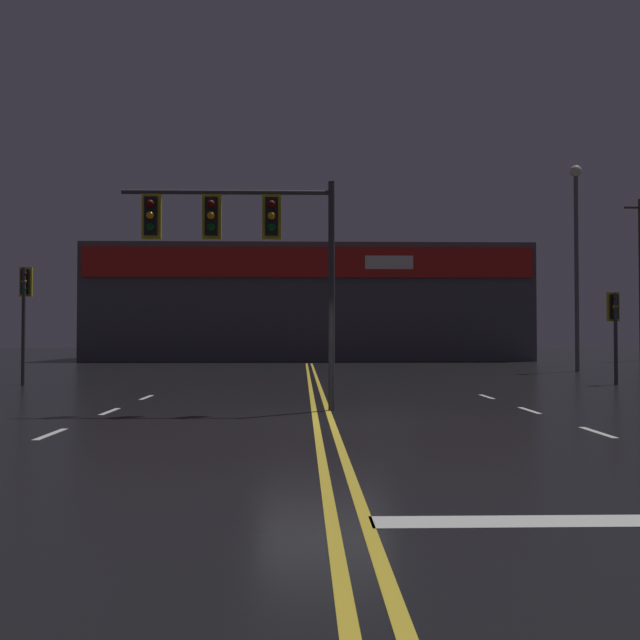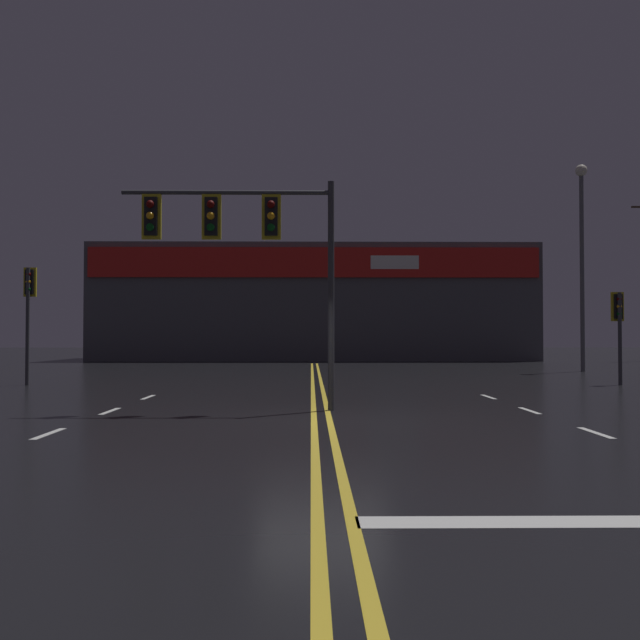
# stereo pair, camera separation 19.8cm
# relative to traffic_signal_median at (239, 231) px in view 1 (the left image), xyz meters

# --- Properties ---
(ground_plane) EXTENTS (200.00, 200.00, 0.00)m
(ground_plane) POSITION_rel_traffic_signal_median_xyz_m (1.80, -1.90, -3.93)
(ground_plane) COLOR black
(road_markings) EXTENTS (13.55, 60.00, 0.01)m
(road_markings) POSITION_rel_traffic_signal_median_xyz_m (2.63, -3.27, -3.93)
(road_markings) COLOR gold
(road_markings) RESTS_ON ground
(traffic_signal_median) EXTENTS (4.67, 0.36, 5.04)m
(traffic_signal_median) POSITION_rel_traffic_signal_median_xyz_m (0.00, 0.00, 0.00)
(traffic_signal_median) COLOR #38383D
(traffic_signal_median) RESTS_ON ground
(traffic_signal_corner_northwest) EXTENTS (0.42, 0.36, 3.97)m
(traffic_signal_corner_northwest) POSITION_rel_traffic_signal_median_xyz_m (-7.94, 8.56, -1.01)
(traffic_signal_corner_northwest) COLOR #38383D
(traffic_signal_corner_northwest) RESTS_ON ground
(traffic_signal_corner_northeast) EXTENTS (0.42, 0.36, 3.14)m
(traffic_signal_corner_northeast) POSITION_rel_traffic_signal_median_xyz_m (12.01, 8.37, -1.63)
(traffic_signal_corner_northeast) COLOR #38383D
(traffic_signal_corner_northeast) RESTS_ON ground
(streetlight_near_right) EXTENTS (0.56, 0.56, 9.77)m
(streetlight_near_right) POSITION_rel_traffic_signal_median_xyz_m (14.37, 17.71, 2.28)
(streetlight_near_right) COLOR #59595E
(streetlight_near_right) RESTS_ON ground
(building_backdrop) EXTENTS (30.50, 10.23, 7.97)m
(building_backdrop) POSITION_rel_traffic_signal_median_xyz_m (1.80, 36.55, 0.07)
(building_backdrop) COLOR #4C4C51
(building_backdrop) RESTS_ON ground
(utility_pole_row) EXTENTS (48.39, 0.26, 11.09)m
(utility_pole_row) POSITION_rel_traffic_signal_median_xyz_m (2.79, 32.43, 1.52)
(utility_pole_row) COLOR #4C3828
(utility_pole_row) RESTS_ON ground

